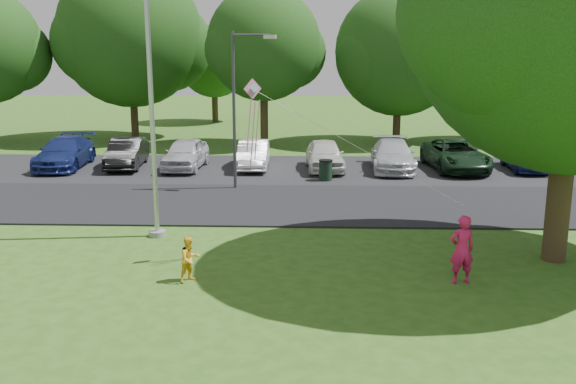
{
  "coord_description": "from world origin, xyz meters",
  "views": [
    {
      "loc": [
        1.01,
        -13.12,
        5.51
      ],
      "look_at": [
        0.42,
        4.0,
        1.6
      ],
      "focal_mm": 40.0,
      "sensor_mm": 36.0,
      "label": 1
    }
  ],
  "objects_px": {
    "street_lamp": "(240,96)",
    "kite": "(259,110)",
    "flagpole": "(151,95)",
    "trash_can": "(326,171)",
    "woman": "(462,249)",
    "big_tree": "(575,8)",
    "child_yellow": "(190,259)"
  },
  "relations": [
    {
      "from": "woman",
      "to": "flagpole",
      "type": "bearing_deg",
      "value": -34.15
    },
    {
      "from": "woman",
      "to": "kite",
      "type": "relative_size",
      "value": 0.32
    },
    {
      "from": "street_lamp",
      "to": "kite",
      "type": "bearing_deg",
      "value": -75.28
    },
    {
      "from": "trash_can",
      "to": "woman",
      "type": "distance_m",
      "value": 11.95
    },
    {
      "from": "street_lamp",
      "to": "big_tree",
      "type": "bearing_deg",
      "value": -37.17
    },
    {
      "from": "flagpole",
      "to": "trash_can",
      "type": "relative_size",
      "value": 10.88
    },
    {
      "from": "street_lamp",
      "to": "woman",
      "type": "bearing_deg",
      "value": -52.48
    },
    {
      "from": "flagpole",
      "to": "woman",
      "type": "height_order",
      "value": "flagpole"
    },
    {
      "from": "flagpole",
      "to": "woman",
      "type": "relative_size",
      "value": 6.01
    },
    {
      "from": "big_tree",
      "to": "flagpole",
      "type": "bearing_deg",
      "value": 170.26
    },
    {
      "from": "flagpole",
      "to": "kite",
      "type": "xyz_separation_m",
      "value": [
        3.22,
        -2.05,
        -0.23
      ]
    },
    {
      "from": "big_tree",
      "to": "child_yellow",
      "type": "relative_size",
      "value": 9.82
    },
    {
      "from": "flagpole",
      "to": "big_tree",
      "type": "distance_m",
      "value": 11.24
    },
    {
      "from": "trash_can",
      "to": "woman",
      "type": "bearing_deg",
      "value": -75.75
    },
    {
      "from": "street_lamp",
      "to": "flagpole",
      "type": "bearing_deg",
      "value": -100.43
    },
    {
      "from": "woman",
      "to": "child_yellow",
      "type": "distance_m",
      "value": 6.45
    },
    {
      "from": "flagpole",
      "to": "trash_can",
      "type": "distance_m",
      "value": 10.22
    },
    {
      "from": "flagpole",
      "to": "street_lamp",
      "type": "distance_m",
      "value": 6.7
    },
    {
      "from": "flagpole",
      "to": "street_lamp",
      "type": "xyz_separation_m",
      "value": [
        1.82,
        6.43,
        -0.52
      ]
    },
    {
      "from": "street_lamp",
      "to": "trash_can",
      "type": "xyz_separation_m",
      "value": [
        3.34,
        1.57,
        -3.18
      ]
    },
    {
      "from": "big_tree",
      "to": "child_yellow",
      "type": "height_order",
      "value": "big_tree"
    },
    {
      "from": "kite",
      "to": "woman",
      "type": "bearing_deg",
      "value": -53.31
    },
    {
      "from": "big_tree",
      "to": "kite",
      "type": "height_order",
      "value": "big_tree"
    },
    {
      "from": "woman",
      "to": "big_tree",
      "type": "bearing_deg",
      "value": -158.5
    },
    {
      "from": "trash_can",
      "to": "woman",
      "type": "xyz_separation_m",
      "value": [
        2.94,
        -11.57,
        0.37
      ]
    },
    {
      "from": "flagpole",
      "to": "big_tree",
      "type": "xyz_separation_m",
      "value": [
        10.86,
        -1.86,
        2.24
      ]
    },
    {
      "from": "street_lamp",
      "to": "woman",
      "type": "distance_m",
      "value": 12.14
    },
    {
      "from": "street_lamp",
      "to": "child_yellow",
      "type": "bearing_deg",
      "value": -85.51
    },
    {
      "from": "child_yellow",
      "to": "kite",
      "type": "xyz_separation_m",
      "value": [
        1.55,
        1.62,
        3.39
      ]
    },
    {
      "from": "flagpole",
      "to": "big_tree",
      "type": "bearing_deg",
      "value": -9.74
    },
    {
      "from": "flagpole",
      "to": "big_tree",
      "type": "relative_size",
      "value": 0.92
    },
    {
      "from": "street_lamp",
      "to": "kite",
      "type": "xyz_separation_m",
      "value": [
        1.4,
        -8.49,
        0.3
      ]
    }
  ]
}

